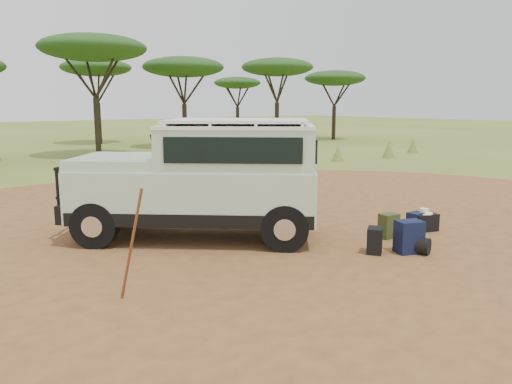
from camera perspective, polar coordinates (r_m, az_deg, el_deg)
ground at (r=9.13m, az=-1.06°, el=-7.01°), size 140.00×140.00×0.00m
dirt_clearing at (r=9.13m, az=-1.06°, el=-6.99°), size 23.00×23.00×0.01m
grass_fringe at (r=16.70m, az=-18.93°, el=1.74°), size 36.60×1.60×0.90m
acacia_treeline at (r=27.53m, az=-26.10°, el=13.72°), size 46.70×13.20×6.26m
safari_vehicle at (r=9.98m, az=-5.96°, el=1.19°), size 4.90×4.65×2.38m
walking_staff at (r=7.02m, az=-14.04°, el=-5.88°), size 0.28×0.37×1.59m
backpack_black at (r=9.31m, az=13.42°, el=-5.42°), size 0.44×0.41×0.48m
backpack_navy at (r=9.49m, az=17.08°, el=-4.93°), size 0.55×0.48×0.60m
backpack_olive at (r=10.40m, az=14.92°, el=-3.78°), size 0.39×0.31×0.50m
duffel_navy at (r=11.13m, az=17.85°, el=-3.27°), size 0.37×0.28×0.41m
hard_case at (r=11.23m, az=18.58°, el=-3.28°), size 0.62×0.52×0.38m
stuff_sack at (r=9.52m, az=18.29°, el=-5.85°), size 0.40×0.40×0.31m
safari_hat at (r=11.18m, az=18.65°, el=-2.14°), size 0.36×0.36×0.11m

